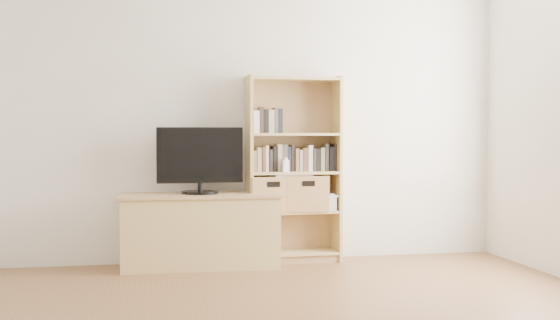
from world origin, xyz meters
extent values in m
cube|color=silver|center=(0.00, 2.50, 1.30)|extent=(4.50, 0.02, 2.60)
cube|color=tan|center=(-0.45, 2.26, 0.29)|extent=(1.29, 0.50, 0.59)
cube|color=tan|center=(0.37, 2.36, 0.81)|extent=(0.81, 0.30, 1.61)
cube|color=black|center=(-0.45, 2.26, 0.90)|extent=(0.72, 0.09, 0.56)
cube|color=#806246|center=(0.36, 2.37, 0.90)|extent=(0.89, 0.22, 0.24)
cube|color=#806246|center=(0.19, 2.37, 1.22)|extent=(0.38, 0.16, 0.20)
cube|color=white|center=(0.28, 2.27, 0.84)|extent=(0.06, 0.04, 0.10)
cube|color=#B38150|center=(0.15, 2.35, 0.60)|extent=(0.38, 0.32, 0.30)
cube|color=#B38150|center=(0.46, 2.35, 0.60)|extent=(0.37, 0.31, 0.30)
cube|color=silver|center=(0.34, 2.35, 0.76)|extent=(0.34, 0.25, 0.03)
cube|color=beige|center=(0.64, 2.36, 0.51)|extent=(0.22, 0.29, 0.12)
camera|label=1|loc=(-0.88, -3.58, 1.13)|focal=45.00mm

